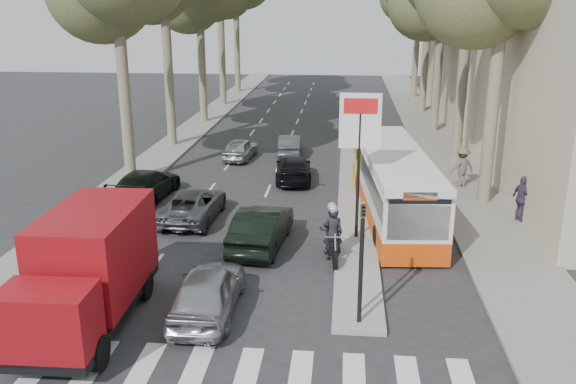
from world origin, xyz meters
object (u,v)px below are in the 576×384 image
dark_hatchback (261,228)px  city_bus (394,183)px  red_truck (88,268)px  motorcycle (332,233)px  silver_hatchback (208,291)px

dark_hatchback → city_bus: bearing=-137.7°
red_truck → motorcycle: size_ratio=2.48×
silver_hatchback → city_bus: (5.90, 9.00, 0.77)m
silver_hatchback → red_truck: (-3.10, -0.86, 0.96)m
dark_hatchback → motorcycle: (2.61, -0.79, 0.19)m
dark_hatchback → motorcycle: size_ratio=1.88×
dark_hatchback → motorcycle: 2.74m
red_truck → city_bus: red_truck is taller
silver_hatchback → red_truck: bearing=15.1°
silver_hatchback → motorcycle: motorcycle is taller
dark_hatchback → city_bus: (5.05, 3.81, 0.75)m
city_bus → motorcycle: 5.23m
red_truck → dark_hatchback: bearing=55.8°
motorcycle → city_bus: bearing=54.7°
silver_hatchback → motorcycle: 5.61m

